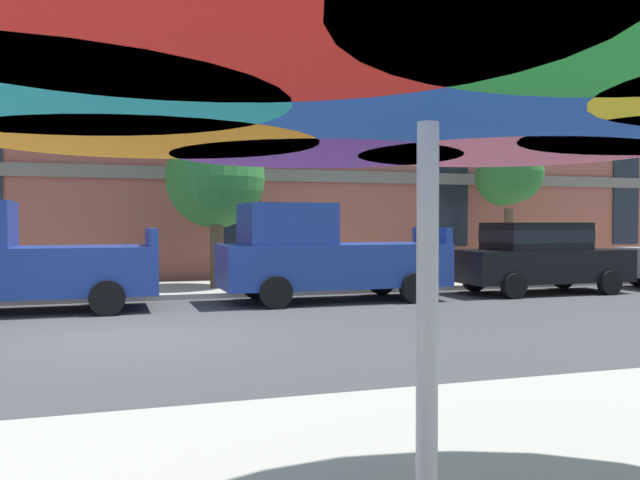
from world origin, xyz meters
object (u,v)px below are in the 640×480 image
(pickup_blue_midblock, at_px, (323,256))
(street_tree_right, at_px, (509,176))
(pickup_blue, at_px, (9,261))
(sedan_black, at_px, (539,255))
(street_tree_middle, at_px, (215,180))
(patio_umbrella, at_px, (428,47))

(pickup_blue_midblock, xyz_separation_m, street_tree_right, (7.18, 3.58, 2.19))
(pickup_blue, relative_size, sedan_black, 1.16)
(street_tree_middle, bearing_deg, patio_umbrella, -96.96)
(patio_umbrella, bearing_deg, street_tree_middle, 83.04)
(pickup_blue_midblock, height_order, patio_umbrella, patio_umbrella)
(pickup_blue, bearing_deg, patio_umbrella, -78.43)
(pickup_blue, bearing_deg, sedan_black, -0.00)
(patio_umbrella, bearing_deg, pickup_blue_midblock, 73.05)
(pickup_blue_midblock, height_order, street_tree_right, street_tree_right)
(street_tree_right, height_order, patio_umbrella, street_tree_right)
(street_tree_middle, bearing_deg, pickup_blue, -146.31)
(pickup_blue_midblock, relative_size, sedan_black, 1.16)
(sedan_black, relative_size, street_tree_middle, 1.05)
(pickup_blue, xyz_separation_m, street_tree_right, (13.66, 3.58, 2.19))
(pickup_blue, xyz_separation_m, street_tree_middle, (4.52, 3.01, 1.85))
(pickup_blue_midblock, distance_m, street_tree_right, 8.32)
(sedan_black, bearing_deg, street_tree_middle, 158.50)
(pickup_blue_midblock, relative_size, patio_umbrella, 1.61)
(pickup_blue, height_order, street_tree_right, street_tree_right)
(sedan_black, xyz_separation_m, street_tree_middle, (-7.65, 3.01, 1.93))
(sedan_black, bearing_deg, pickup_blue_midblock, 180.00)
(pickup_blue, bearing_deg, street_tree_middle, 33.69)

